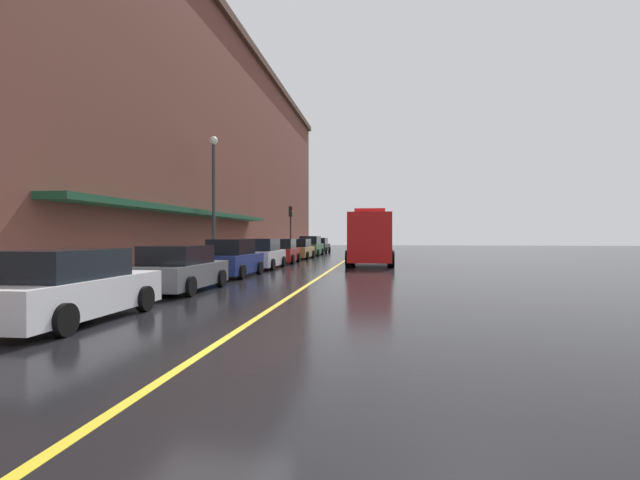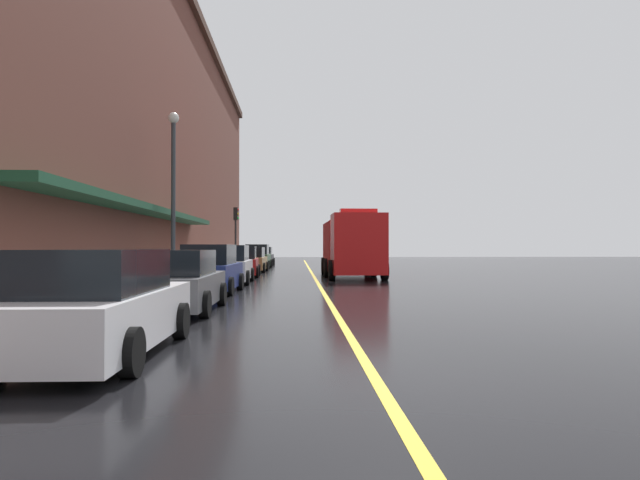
{
  "view_description": "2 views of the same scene",
  "coord_description": "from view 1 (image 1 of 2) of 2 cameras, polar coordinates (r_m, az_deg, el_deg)",
  "views": [
    {
      "loc": [
        2.91,
        -7.72,
        1.92
      ],
      "look_at": [
        -0.38,
        16.26,
        1.66
      ],
      "focal_mm": 26.31,
      "sensor_mm": 36.0,
      "label": 1
    },
    {
      "loc": [
        -0.99,
        -6.74,
        1.65
      ],
      "look_at": [
        0.24,
        21.61,
        1.99
      ],
      "focal_mm": 31.11,
      "sensor_mm": 36.0,
      "label": 2
    }
  ],
  "objects": [
    {
      "name": "parked_car_1",
      "position": [
        16.76,
        -16.74,
        -3.45
      ],
      "size": [
        2.15,
        4.47,
        1.57
      ],
      "rotation": [
        0.0,
        0.0,
        1.56
      ],
      "color": "#595B60",
      "rests_on": "ground"
    },
    {
      "name": "ground_plane",
      "position": [
        32.9,
        2.72,
        -2.74
      ],
      "size": [
        112.0,
        112.0,
        0.0
      ],
      "primitive_type": "plane",
      "color": "black"
    },
    {
      "name": "fire_truck",
      "position": [
        30.91,
        6.15,
        0.14
      ],
      "size": [
        3.0,
        8.27,
        3.5
      ],
      "rotation": [
        0.0,
        0.0,
        -1.56
      ],
      "color": "red",
      "rests_on": "ground"
    },
    {
      "name": "traffic_light_near",
      "position": [
        41.54,
        -3.58,
        2.31
      ],
      "size": [
        0.38,
        0.36,
        4.3
      ],
      "color": "#232326",
      "rests_on": "sidewalk_left"
    },
    {
      "name": "parked_car_7",
      "position": [
        49.61,
        -0.1,
        -0.72
      ],
      "size": [
        2.05,
        4.61,
        1.63
      ],
      "rotation": [
        0.0,
        0.0,
        1.56
      ],
      "color": "black",
      "rests_on": "ground"
    },
    {
      "name": "brick_building_left",
      "position": [
        36.01,
        -18.69,
        10.93
      ],
      "size": [
        12.11,
        64.0,
        16.77
      ],
      "color": "brown",
      "rests_on": "ground"
    },
    {
      "name": "parked_car_3",
      "position": [
        27.01,
        -7.03,
        -1.76
      ],
      "size": [
        2.05,
        4.53,
        1.72
      ],
      "rotation": [
        0.0,
        0.0,
        1.58
      ],
      "color": "silver",
      "rests_on": "ground"
    },
    {
      "name": "street_lamp_left",
      "position": [
        25.31,
        -12.81,
        6.22
      ],
      "size": [
        0.44,
        0.44,
        6.94
      ],
      "color": "#33383D",
      "rests_on": "sidewalk_left"
    },
    {
      "name": "parked_car_5",
      "position": [
        37.88,
        -2.51,
        -1.15
      ],
      "size": [
        2.02,
        4.34,
        1.61
      ],
      "rotation": [
        0.0,
        0.0,
        1.55
      ],
      "color": "#A5844C",
      "rests_on": "ground"
    },
    {
      "name": "parking_meter_3",
      "position": [
        42.4,
        -3.43,
        -0.55
      ],
      "size": [
        0.14,
        0.18,
        1.33
      ],
      "color": "#4C4C51",
      "rests_on": "sidewalk_left"
    },
    {
      "name": "lane_center_stripe",
      "position": [
        32.9,
        2.72,
        -2.73
      ],
      "size": [
        0.16,
        70.0,
        0.01
      ],
      "primitive_type": "cube",
      "color": "gold",
      "rests_on": "ground"
    },
    {
      "name": "parking_meter_1",
      "position": [
        49.5,
        -1.8,
        -0.38
      ],
      "size": [
        0.14,
        0.18,
        1.33
      ],
      "color": "#4C4C51",
      "rests_on": "sidewalk_left"
    },
    {
      "name": "sidewalk_left",
      "position": [
        34.01,
        -7.75,
        -2.5
      ],
      "size": [
        2.4,
        70.0,
        0.15
      ],
      "primitive_type": "cube",
      "color": "#9E9B93",
      "rests_on": "ground"
    },
    {
      "name": "parking_meter_0",
      "position": [
        28.71,
        -8.92,
        -1.11
      ],
      "size": [
        0.14,
        0.18,
        1.33
      ],
      "color": "#4C4C51",
      "rests_on": "sidewalk_left"
    },
    {
      "name": "parking_meter_2",
      "position": [
        29.57,
        -8.42,
        -1.06
      ],
      "size": [
        0.14,
        0.18,
        1.33
      ],
      "color": "#4C4C51",
      "rests_on": "sidewalk_left"
    },
    {
      "name": "parked_car_4",
      "position": [
        32.12,
        -4.56,
        -1.43
      ],
      "size": [
        2.07,
        4.21,
        1.66
      ],
      "rotation": [
        0.0,
        0.0,
        1.6
      ],
      "color": "maroon",
      "rests_on": "ground"
    },
    {
      "name": "parked_car_2",
      "position": [
        22.02,
        -10.6,
        -2.3
      ],
      "size": [
        2.09,
        4.16,
        1.73
      ],
      "rotation": [
        0.0,
        0.0,
        1.53
      ],
      "color": "navy",
      "rests_on": "ground"
    },
    {
      "name": "parked_car_0",
      "position": [
        11.77,
        -28.03,
        -5.12
      ],
      "size": [
        2.01,
        4.82,
        1.61
      ],
      "rotation": [
        0.0,
        0.0,
        1.57
      ],
      "color": "silver",
      "rests_on": "ground"
    },
    {
      "name": "parked_car_6",
      "position": [
        43.82,
        -1.14,
        -0.79
      ],
      "size": [
        2.05,
        4.74,
        1.82
      ],
      "rotation": [
        0.0,
        0.0,
        1.56
      ],
      "color": "#2D5133",
      "rests_on": "ground"
    }
  ]
}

